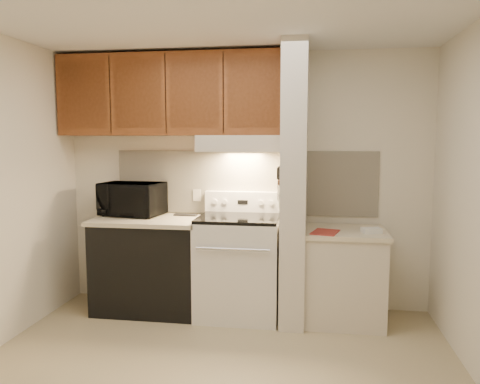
# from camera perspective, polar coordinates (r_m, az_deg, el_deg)

# --- Properties ---
(floor) EXTENTS (3.60, 3.60, 0.00)m
(floor) POSITION_cam_1_polar(r_m,az_deg,el_deg) (3.58, -3.19, -21.31)
(floor) COLOR tan
(floor) RESTS_ON ground
(ceiling) EXTENTS (3.60, 3.60, 0.00)m
(ceiling) POSITION_cam_1_polar(r_m,az_deg,el_deg) (3.27, -3.48, 21.23)
(ceiling) COLOR white
(ceiling) RESTS_ON wall_back
(wall_back) EXTENTS (3.60, 2.50, 0.02)m
(wall_back) POSITION_cam_1_polar(r_m,az_deg,el_deg) (4.66, 0.51, 1.36)
(wall_back) COLOR silver
(wall_back) RESTS_ON floor
(backsplash) EXTENTS (2.60, 0.02, 0.63)m
(backsplash) POSITION_cam_1_polar(r_m,az_deg,el_deg) (4.65, 0.49, 1.16)
(backsplash) COLOR white
(backsplash) RESTS_ON wall_back
(range_body) EXTENTS (0.76, 0.65, 0.92)m
(range_body) POSITION_cam_1_polar(r_m,az_deg,el_deg) (4.47, -0.14, -9.19)
(range_body) COLOR silver
(range_body) RESTS_ON floor
(oven_window) EXTENTS (0.50, 0.01, 0.30)m
(oven_window) POSITION_cam_1_polar(r_m,az_deg,el_deg) (4.15, -0.82, -9.83)
(oven_window) COLOR black
(oven_window) RESTS_ON range_body
(oven_handle) EXTENTS (0.65, 0.02, 0.02)m
(oven_handle) POSITION_cam_1_polar(r_m,az_deg,el_deg) (4.06, -0.91, -6.99)
(oven_handle) COLOR silver
(oven_handle) RESTS_ON range_body
(cooktop) EXTENTS (0.74, 0.64, 0.03)m
(cooktop) POSITION_cam_1_polar(r_m,az_deg,el_deg) (4.36, -0.14, -3.17)
(cooktop) COLOR black
(cooktop) RESTS_ON range_body
(range_backguard) EXTENTS (0.76, 0.08, 0.20)m
(range_backguard) POSITION_cam_1_polar(r_m,az_deg,el_deg) (4.62, 0.40, -1.18)
(range_backguard) COLOR silver
(range_backguard) RESTS_ON range_body
(range_display) EXTENTS (0.10, 0.01, 0.04)m
(range_display) POSITION_cam_1_polar(r_m,az_deg,el_deg) (4.58, 0.33, -1.25)
(range_display) COLOR black
(range_display) RESTS_ON range_backguard
(range_knob_left_outer) EXTENTS (0.05, 0.02, 0.05)m
(range_knob_left_outer) POSITION_cam_1_polar(r_m,az_deg,el_deg) (4.63, -3.11, -1.18)
(range_knob_left_outer) COLOR silver
(range_knob_left_outer) RESTS_ON range_backguard
(range_knob_left_inner) EXTENTS (0.05, 0.02, 0.05)m
(range_knob_left_inner) POSITION_cam_1_polar(r_m,az_deg,el_deg) (4.61, -1.89, -1.21)
(range_knob_left_inner) COLOR silver
(range_knob_left_inner) RESTS_ON range_backguard
(range_knob_right_inner) EXTENTS (0.05, 0.02, 0.05)m
(range_knob_right_inner) POSITION_cam_1_polar(r_m,az_deg,el_deg) (4.56, 2.56, -1.30)
(range_knob_right_inner) COLOR silver
(range_knob_right_inner) RESTS_ON range_backguard
(range_knob_right_outer) EXTENTS (0.05, 0.02, 0.05)m
(range_knob_right_outer) POSITION_cam_1_polar(r_m,az_deg,el_deg) (4.55, 3.82, -1.32)
(range_knob_right_outer) COLOR silver
(range_knob_right_outer) RESTS_ON range_backguard
(dishwasher_front) EXTENTS (1.00, 0.63, 0.87)m
(dishwasher_front) POSITION_cam_1_polar(r_m,az_deg,el_deg) (4.69, -10.92, -8.85)
(dishwasher_front) COLOR black
(dishwasher_front) RESTS_ON floor
(left_countertop) EXTENTS (1.04, 0.67, 0.04)m
(left_countertop) POSITION_cam_1_polar(r_m,az_deg,el_deg) (4.60, -11.05, -3.37)
(left_countertop) COLOR beige
(left_countertop) RESTS_ON dishwasher_front
(spoon_rest) EXTENTS (0.23, 0.08, 0.02)m
(spoon_rest) POSITION_cam_1_polar(r_m,az_deg,el_deg) (4.67, -6.64, -2.79)
(spoon_rest) COLOR black
(spoon_rest) RESTS_ON left_countertop
(teal_jar) EXTENTS (0.10, 0.10, 0.09)m
(teal_jar) POSITION_cam_1_polar(r_m,az_deg,el_deg) (4.79, -10.34, -2.15)
(teal_jar) COLOR #236B5B
(teal_jar) RESTS_ON left_countertop
(outlet) EXTENTS (0.08, 0.01, 0.12)m
(outlet) POSITION_cam_1_polar(r_m,az_deg,el_deg) (4.74, -5.28, -0.40)
(outlet) COLOR beige
(outlet) RESTS_ON backsplash
(microwave) EXTENTS (0.64, 0.48, 0.33)m
(microwave) POSITION_cam_1_polar(r_m,az_deg,el_deg) (4.78, -13.01, -0.83)
(microwave) COLOR black
(microwave) RESTS_ON left_countertop
(partition_pillar) EXTENTS (0.22, 0.70, 2.50)m
(partition_pillar) POSITION_cam_1_polar(r_m,az_deg,el_deg) (4.27, 6.63, 0.84)
(partition_pillar) COLOR beige
(partition_pillar) RESTS_ON floor
(pillar_trim) EXTENTS (0.01, 0.70, 0.04)m
(pillar_trim) POSITION_cam_1_polar(r_m,az_deg,el_deg) (4.27, 5.09, 1.53)
(pillar_trim) COLOR brown
(pillar_trim) RESTS_ON partition_pillar
(knife_strip) EXTENTS (0.02, 0.42, 0.04)m
(knife_strip) POSITION_cam_1_polar(r_m,az_deg,el_deg) (4.22, 4.96, 1.75)
(knife_strip) COLOR black
(knife_strip) RESTS_ON partition_pillar
(knife_blade_a) EXTENTS (0.01, 0.03, 0.16)m
(knife_blade_a) POSITION_cam_1_polar(r_m,az_deg,el_deg) (4.08, 4.64, 0.18)
(knife_blade_a) COLOR silver
(knife_blade_a) RESTS_ON knife_strip
(knife_handle_a) EXTENTS (0.02, 0.02, 0.10)m
(knife_handle_a) POSITION_cam_1_polar(r_m,az_deg,el_deg) (4.06, 4.66, 2.27)
(knife_handle_a) COLOR black
(knife_handle_a) RESTS_ON knife_strip
(knife_blade_b) EXTENTS (0.01, 0.04, 0.18)m
(knife_blade_b) POSITION_cam_1_polar(r_m,az_deg,el_deg) (4.16, 4.72, 0.16)
(knife_blade_b) COLOR silver
(knife_blade_b) RESTS_ON knife_strip
(knife_handle_b) EXTENTS (0.02, 0.02, 0.10)m
(knife_handle_b) POSITION_cam_1_polar(r_m,az_deg,el_deg) (4.13, 4.73, 2.34)
(knife_handle_b) COLOR black
(knife_handle_b) RESTS_ON knife_strip
(knife_blade_c) EXTENTS (0.01, 0.04, 0.20)m
(knife_blade_c) POSITION_cam_1_polar(r_m,az_deg,el_deg) (4.23, 4.79, 0.14)
(knife_blade_c) COLOR silver
(knife_blade_c) RESTS_ON knife_strip
(knife_handle_c) EXTENTS (0.02, 0.02, 0.10)m
(knife_handle_c) POSITION_cam_1_polar(r_m,az_deg,el_deg) (4.21, 4.80, 2.42)
(knife_handle_c) COLOR black
(knife_handle_c) RESTS_ON knife_strip
(knife_blade_d) EXTENTS (0.01, 0.04, 0.16)m
(knife_blade_d) POSITION_cam_1_polar(r_m,az_deg,el_deg) (4.31, 4.86, 0.51)
(knife_blade_d) COLOR silver
(knife_blade_d) RESTS_ON knife_strip
(knife_handle_d) EXTENTS (0.02, 0.02, 0.10)m
(knife_handle_d) POSITION_cam_1_polar(r_m,az_deg,el_deg) (4.30, 4.88, 2.50)
(knife_handle_d) COLOR black
(knife_handle_d) RESTS_ON knife_strip
(knife_blade_e) EXTENTS (0.01, 0.04, 0.18)m
(knife_blade_e) POSITION_cam_1_polar(r_m,az_deg,el_deg) (4.40, 4.94, 0.51)
(knife_blade_e) COLOR silver
(knife_blade_e) RESTS_ON knife_strip
(knife_handle_e) EXTENTS (0.02, 0.02, 0.10)m
(knife_handle_e) POSITION_cam_1_polar(r_m,az_deg,el_deg) (4.37, 4.95, 2.57)
(knife_handle_e) COLOR black
(knife_handle_e) RESTS_ON knife_strip
(oven_mitt) EXTENTS (0.03, 0.10, 0.23)m
(oven_mitt) POSITION_cam_1_polar(r_m,az_deg,el_deg) (4.45, 5.00, -0.38)
(oven_mitt) COLOR gray
(oven_mitt) RESTS_ON partition_pillar
(right_cab_base) EXTENTS (0.70, 0.60, 0.81)m
(right_cab_base) POSITION_cam_1_polar(r_m,az_deg,el_deg) (4.44, 12.53, -10.19)
(right_cab_base) COLOR beige
(right_cab_base) RESTS_ON floor
(right_countertop) EXTENTS (0.74, 0.64, 0.04)m
(right_countertop) POSITION_cam_1_polar(r_m,az_deg,el_deg) (4.34, 12.67, -4.80)
(right_countertop) COLOR beige
(right_countertop) RESTS_ON right_cab_base
(red_folder) EXTENTS (0.27, 0.33, 0.01)m
(red_folder) POSITION_cam_1_polar(r_m,az_deg,el_deg) (4.18, 10.34, -4.83)
(red_folder) COLOR maroon
(red_folder) RESTS_ON right_countertop
(white_box) EXTENTS (0.19, 0.15, 0.04)m
(white_box) POSITION_cam_1_polar(r_m,az_deg,el_deg) (4.25, 15.74, -4.54)
(white_box) COLOR white
(white_box) RESTS_ON right_countertop
(range_hood) EXTENTS (0.78, 0.44, 0.15)m
(range_hood) POSITION_cam_1_polar(r_m,az_deg,el_deg) (4.42, 0.11, 5.95)
(range_hood) COLOR beige
(range_hood) RESTS_ON upper_cabinets
(hood_lip) EXTENTS (0.78, 0.04, 0.06)m
(hood_lip) POSITION_cam_1_polar(r_m,az_deg,el_deg) (4.22, -0.32, 5.31)
(hood_lip) COLOR beige
(hood_lip) RESTS_ON range_hood
(upper_cabinets) EXTENTS (2.18, 0.33, 0.77)m
(upper_cabinets) POSITION_cam_1_polar(r_m,az_deg,el_deg) (4.64, -8.44, 11.59)
(upper_cabinets) COLOR brown
(upper_cabinets) RESTS_ON wall_back
(cab_door_a) EXTENTS (0.46, 0.01, 0.63)m
(cab_door_a) POSITION_cam_1_polar(r_m,az_deg,el_deg) (4.80, -18.57, 11.16)
(cab_door_a) COLOR brown
(cab_door_a) RESTS_ON upper_cabinets
(cab_gap_a) EXTENTS (0.01, 0.01, 0.73)m
(cab_gap_a) POSITION_cam_1_polar(r_m,az_deg,el_deg) (4.68, -15.55, 11.38)
(cab_gap_a) COLOR black
(cab_gap_a) RESTS_ON upper_cabinets
(cab_door_b) EXTENTS (0.46, 0.01, 0.63)m
(cab_door_b) POSITION_cam_1_polar(r_m,az_deg,el_deg) (4.58, -12.37, 11.58)
(cab_door_b) COLOR brown
(cab_door_b) RESTS_ON upper_cabinets
(cab_gap_b) EXTENTS (0.01, 0.01, 0.73)m
(cab_gap_b) POSITION_cam_1_polar(r_m,az_deg,el_deg) (4.49, -9.05, 11.76)
(cab_gap_b) COLOR black
(cab_gap_b) RESTS_ON upper_cabinets
(cab_door_c) EXTENTS (0.46, 0.01, 0.63)m
(cab_door_c) POSITION_cam_1_polar(r_m,az_deg,el_deg) (4.41, -5.60, 11.90)
(cab_door_c) COLOR brown
(cab_door_c) RESTS_ON upper_cabinets
(cab_gap_c) EXTENTS (0.01, 0.01, 0.73)m
(cab_gap_c) POSITION_cam_1_polar(r_m,az_deg,el_deg) (4.35, -2.05, 12.00)
(cab_gap_c) COLOR black
(cab_gap_c) RESTS_ON upper_cabinets
(cab_door_d) EXTENTS (0.46, 0.01, 0.63)m
(cab_door_d) POSITION_cam_1_polar(r_m,az_deg,el_deg) (4.31, 1.59, 12.05)
(cab_door_d) COLOR brown
(cab_door_d) RESTS_ON upper_cabinets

